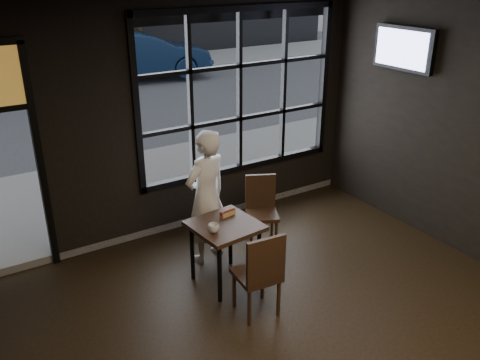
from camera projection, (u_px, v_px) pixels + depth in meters
ceiling at (375, 4)px, 3.08m from camera, size 6.00×7.00×0.02m
window_frame at (239, 93)px, 6.95m from camera, size 3.06×0.12×2.28m
cafe_table at (225, 253)px, 5.81m from camera, size 0.77×0.77×0.76m
chair_near at (256, 272)px, 5.25m from camera, size 0.46×0.46×0.99m
chair_window at (262, 213)px, 6.58m from camera, size 0.53×0.53×0.92m
man at (206, 197)px, 6.11m from camera, size 0.70×0.55×1.69m
hotdog at (228, 213)px, 5.84m from camera, size 0.21×0.11×0.06m
cup at (214, 228)px, 5.47m from camera, size 0.14×0.14×0.10m
tv at (404, 48)px, 6.57m from camera, size 0.11×0.96×0.56m
navy_car at (141, 55)px, 15.75m from camera, size 4.41×2.07×1.40m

